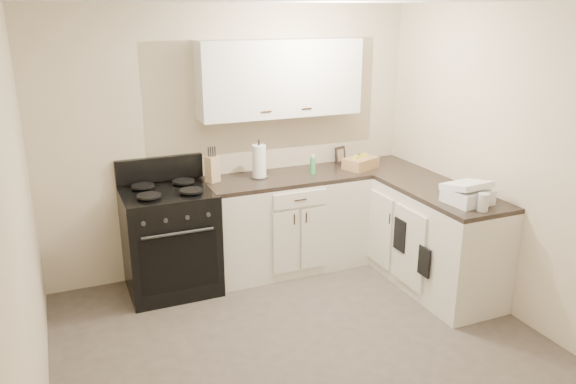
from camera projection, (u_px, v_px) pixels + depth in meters
name	position (u px, v px, depth m)	size (l,w,h in m)	color
floor	(313.00, 357.00, 4.14)	(3.60, 3.60, 0.00)	#473F38
wall_back	(233.00, 141.00, 5.33)	(3.60, 3.60, 0.00)	beige
wall_right	(521.00, 168.00, 4.43)	(3.60, 3.60, 0.00)	beige
wall_left	(20.00, 237.00, 3.09)	(3.60, 3.60, 0.00)	beige
wall_front	(516.00, 330.00, 2.18)	(3.60, 3.60, 0.00)	beige
base_cabinets_back	(287.00, 224.00, 5.47)	(1.55, 0.60, 0.90)	silver
base_cabinets_right	(418.00, 231.00, 5.31)	(0.60, 1.90, 0.90)	silver
countertop_back	(287.00, 178.00, 5.33)	(1.55, 0.60, 0.04)	black
countertop_right	(421.00, 183.00, 5.16)	(0.60, 1.90, 0.04)	black
upper_cabinets	(280.00, 78.00, 5.18)	(1.55, 0.30, 0.70)	silver
stove	(171.00, 242.00, 5.02)	(0.79, 0.67, 0.95)	black
knife_block	(212.00, 169.00, 5.11)	(0.11, 0.10, 0.24)	tan
paper_towel	(259.00, 162.00, 5.22)	(0.13, 0.13, 0.31)	white
soap_bottle	(313.00, 166.00, 5.37)	(0.05, 0.05, 0.16)	#40A764
picture_frame	(340.00, 155.00, 5.76)	(0.14, 0.02, 0.17)	black
wicker_basket	(361.00, 163.00, 5.56)	(0.33, 0.22, 0.11)	tan
countertop_grill	(467.00, 196.00, 4.56)	(0.32, 0.30, 0.12)	white
glass_jar	(483.00, 202.00, 4.37)	(0.09, 0.09, 0.14)	silver
oven_mitt_near	(424.00, 262.00, 4.72)	(0.02, 0.15, 0.26)	black
oven_mitt_far	(400.00, 235.00, 5.01)	(0.02, 0.17, 0.30)	black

